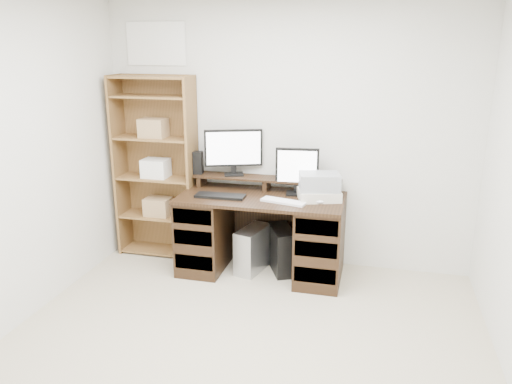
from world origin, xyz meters
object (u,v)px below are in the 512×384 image
at_px(tower_black, 282,249).
at_px(bookshelf, 157,166).
at_px(desk, 261,233).
at_px(printer, 319,195).
at_px(monitor_small, 297,169).
at_px(monitor_wide, 233,150).
at_px(tower_silver, 253,249).

bearing_deg(tower_black, bookshelf, 148.89).
height_order(desk, printer, printer).
xyz_separation_m(monitor_small, bookshelf, (-1.42, 0.07, -0.07)).
distance_m(tower_black, bookshelf, 1.49).
bearing_deg(desk, tower_black, 20.86).
bearing_deg(monitor_wide, tower_silver, -62.33).
distance_m(printer, bookshelf, 1.66).
bearing_deg(desk, bookshelf, 169.25).
distance_m(tower_silver, bookshelf, 1.27).
xyz_separation_m(desk, monitor_small, (0.30, 0.14, 0.59)).
bearing_deg(printer, tower_black, 154.16).
relative_size(printer, bookshelf, 0.20).
distance_m(monitor_small, tower_silver, 0.87).
bearing_deg(bookshelf, printer, -6.69).
height_order(desk, tower_black, desk).
bearing_deg(desk, printer, 2.24).
relative_size(desk, monitor_small, 3.49).
bearing_deg(monitor_small, printer, -34.69).
xyz_separation_m(monitor_small, printer, (0.22, -0.12, -0.19)).
relative_size(printer, tower_silver, 0.85).
relative_size(desk, tower_silver, 3.56).
distance_m(monitor_wide, tower_black, 1.05).
xyz_separation_m(monitor_wide, printer, (0.85, -0.22, -0.32)).
bearing_deg(printer, monitor_small, 134.11).
bearing_deg(monitor_small, desk, -161.17).
distance_m(desk, monitor_small, 0.68).
bearing_deg(monitor_wide, tower_black, -38.14).
bearing_deg(bookshelf, monitor_wide, 1.96).
height_order(printer, tower_black, printer).
height_order(printer, tower_silver, printer).
bearing_deg(desk, monitor_small, 25.16).
xyz_separation_m(desk, tower_silver, (-0.09, 0.01, -0.18)).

